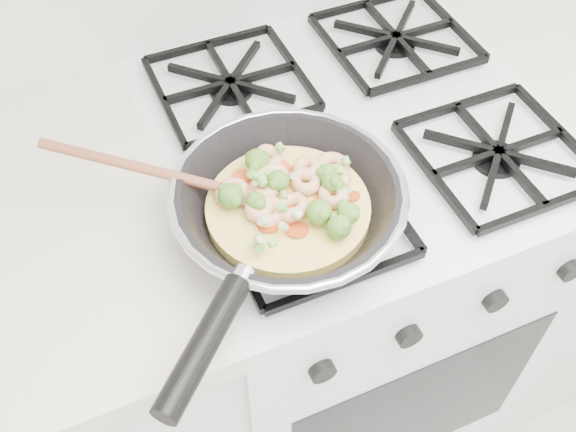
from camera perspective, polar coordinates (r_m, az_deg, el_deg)
name	(u,v)px	position (r m, az deg, el deg)	size (l,w,h in m)	color
stove	(340,284)	(1.38, 4.43, -5.77)	(0.60, 0.60, 0.92)	white
skillet	(286,204)	(0.85, -0.20, 1.07)	(0.42, 0.41, 0.09)	black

